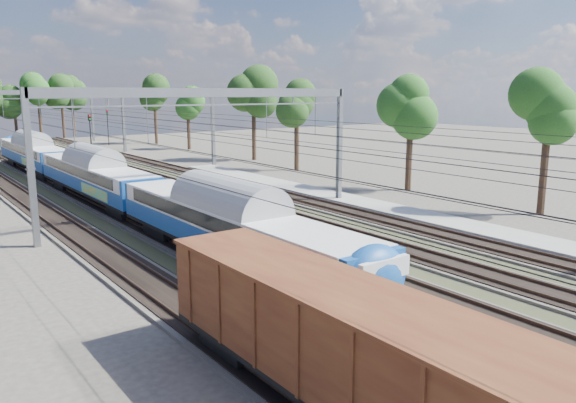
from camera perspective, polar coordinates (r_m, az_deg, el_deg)
track_bed at (r=52.72m, az=-15.45°, el=1.22°), size 21.00×130.00×0.34m
platform at (r=39.41m, az=15.35°, el=-1.93°), size 3.00×70.00×0.30m
catenary at (r=59.41m, az=-18.15°, el=8.26°), size 25.65×130.00×9.00m
tree_belt at (r=100.14m, az=-22.69°, el=9.98°), size 40.04×101.77×12.23m
emu_train at (r=47.22m, az=-18.98°, el=3.00°), size 3.03×64.10×4.43m
freight_boxcar at (r=15.42m, az=5.15°, el=-14.05°), size 2.89×13.97×3.60m
worker at (r=88.95m, az=-22.64°, el=5.13°), size 0.56×0.72×1.73m
signal_near at (r=71.76m, az=-19.42°, el=6.54°), size 0.43×0.40×6.12m
signal_far at (r=98.77m, az=-17.85°, el=7.60°), size 0.42×0.39×5.85m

